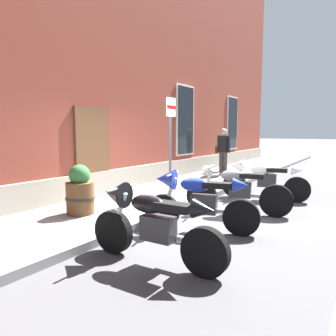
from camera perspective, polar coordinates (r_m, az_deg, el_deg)
ground_plane at (r=6.69m, az=1.65°, el=-8.24°), size 140.00×140.00×0.00m
sidewalk at (r=7.37m, az=-6.61°, el=-6.34°), size 33.33×2.46×0.13m
brick_pub_facade at (r=10.76m, az=-25.66°, el=22.60°), size 27.33×5.89×9.60m
motorcycle_black_sport at (r=4.17m, az=-3.30°, el=-9.42°), size 0.62×2.03×1.03m
motorcycle_blue_sport at (r=5.46m, az=5.13°, el=-5.44°), size 0.76×1.94×1.06m
motorcycle_grey_naked at (r=6.77m, az=12.23°, el=-3.96°), size 0.73×2.16×0.99m
motorcycle_white_sport at (r=8.32m, az=16.45°, el=-1.70°), size 0.65×2.13×1.00m
pedestrian_dark_jacket at (r=11.74m, az=9.96°, el=3.38°), size 0.32×0.65×1.67m
pedestrian_striped_shirt at (r=12.72m, az=9.86°, el=3.69°), size 0.60×0.42×1.69m
parking_sign at (r=7.61m, az=0.45°, el=6.40°), size 0.36×0.07×2.40m
barrel_planter at (r=6.32m, az=-15.54°, el=-4.20°), size 0.56×0.56×0.95m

